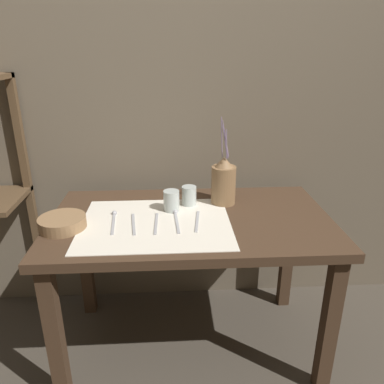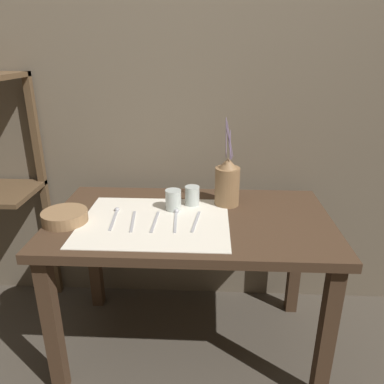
# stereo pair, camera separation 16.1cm
# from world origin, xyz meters

# --- Properties ---
(ground_plane) EXTENTS (12.00, 12.00, 0.00)m
(ground_plane) POSITION_xyz_m (0.00, 0.00, 0.00)
(ground_plane) COLOR #473F35
(stone_wall_back) EXTENTS (7.00, 0.06, 2.40)m
(stone_wall_back) POSITION_xyz_m (0.00, 0.46, 1.20)
(stone_wall_back) COLOR #6B5E4C
(stone_wall_back) RESTS_ON ground_plane
(wooden_table) EXTENTS (1.24, 0.71, 0.71)m
(wooden_table) POSITION_xyz_m (0.00, 0.00, 0.61)
(wooden_table) COLOR #422D1E
(wooden_table) RESTS_ON ground_plane
(linen_cloth) EXTENTS (0.64, 0.51, 0.00)m
(linen_cloth) POSITION_xyz_m (-0.15, -0.05, 0.71)
(linen_cloth) COLOR silver
(linen_cloth) RESTS_ON wooden_table
(pitcher_with_flowers) EXTENTS (0.12, 0.12, 0.41)m
(pitcher_with_flowers) POSITION_xyz_m (0.16, 0.15, 0.82)
(pitcher_with_flowers) COLOR olive
(pitcher_with_flowers) RESTS_ON wooden_table
(wooden_bowl) EXTENTS (0.19, 0.19, 0.05)m
(wooden_bowl) POSITION_xyz_m (-0.54, -0.08, 0.73)
(wooden_bowl) COLOR #8E6B47
(wooden_bowl) RESTS_ON wooden_table
(glass_tumbler_near) EXTENTS (0.07, 0.07, 0.09)m
(glass_tumbler_near) POSITION_xyz_m (-0.08, 0.07, 0.76)
(glass_tumbler_near) COLOR #B7C1BC
(glass_tumbler_near) RESTS_ON wooden_table
(glass_tumbler_far) EXTENTS (0.07, 0.07, 0.09)m
(glass_tumbler_far) POSITION_xyz_m (-0.00, 0.14, 0.76)
(glass_tumbler_far) COLOR #B7C1BC
(glass_tumbler_far) RESTS_ON wooden_table
(spoon_inner) EXTENTS (0.04, 0.21, 0.02)m
(spoon_inner) POSITION_xyz_m (-0.34, 0.00, 0.72)
(spoon_inner) COLOR #A8A8AD
(spoon_inner) RESTS_ON wooden_table
(fork_outer) EXTENTS (0.04, 0.20, 0.00)m
(fork_outer) POSITION_xyz_m (-0.25, -0.06, 0.71)
(fork_outer) COLOR #A8A8AD
(fork_outer) RESTS_ON wooden_table
(fork_inner) EXTENTS (0.01, 0.20, 0.00)m
(fork_inner) POSITION_xyz_m (-0.15, -0.06, 0.71)
(fork_inner) COLOR #A8A8AD
(fork_inner) RESTS_ON wooden_table
(spoon_outer) EXTENTS (0.03, 0.21, 0.02)m
(spoon_outer) POSITION_xyz_m (-0.07, 0.00, 0.72)
(spoon_outer) COLOR #A8A8AD
(spoon_outer) RESTS_ON wooden_table
(knife_center) EXTENTS (0.04, 0.20, 0.00)m
(knife_center) POSITION_xyz_m (0.03, -0.05, 0.71)
(knife_center) COLOR #A8A8AD
(knife_center) RESTS_ON wooden_table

